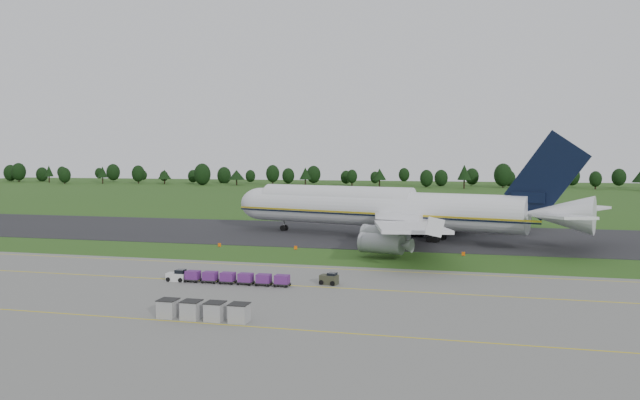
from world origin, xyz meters
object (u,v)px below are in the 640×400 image
(aircraft, at_px, (386,208))
(baggage_train, at_px, (226,277))
(uld_row, at_px, (203,310))
(edge_markers, at_px, (336,249))
(utility_cart, at_px, (329,280))

(aircraft, xyz_separation_m, baggage_train, (-12.86, -47.04, -4.81))
(uld_row, bearing_deg, edge_markers, 86.46)
(utility_cart, xyz_separation_m, edge_markers, (-5.02, 26.35, -0.34))
(uld_row, height_order, edge_markers, uld_row)
(aircraft, bearing_deg, baggage_train, -105.29)
(utility_cart, distance_m, uld_row, 20.11)
(baggage_train, distance_m, edge_markers, 29.76)
(uld_row, bearing_deg, aircraft, 82.35)
(uld_row, bearing_deg, baggage_train, 105.34)
(uld_row, distance_m, edge_markers, 44.98)
(baggage_train, height_order, utility_cart, baggage_train)
(utility_cart, relative_size, uld_row, 0.25)
(aircraft, height_order, utility_cart, aircraft)
(aircraft, bearing_deg, utility_cart, -90.86)
(uld_row, bearing_deg, utility_cart, 67.20)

